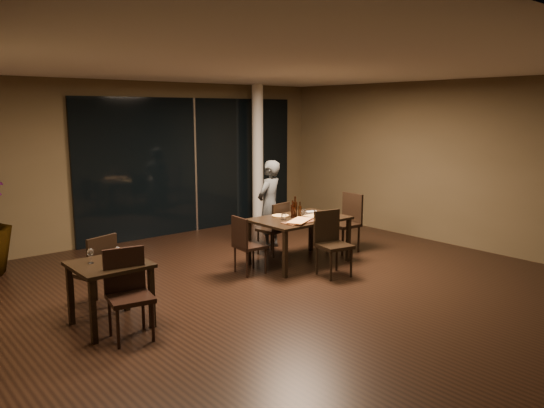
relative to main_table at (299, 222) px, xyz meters
The scene contains 30 objects.
ground 1.45m from the main_table, 141.34° to the right, with size 8.00×8.00×0.00m, color black.
wall_back 3.50m from the main_table, 107.10° to the left, with size 8.00×0.10×3.00m, color #493C27.
wall_right 3.26m from the main_table, 14.70° to the right, with size 0.10×8.00×3.00m, color #493C27.
ceiling 2.67m from the main_table, 141.34° to the right, with size 8.00×8.00×0.04m, color silver.
window_panel 3.23m from the main_table, 90.00° to the left, with size 5.00×0.06×2.70m, color black.
column 3.28m from the main_table, 63.84° to the left, with size 0.24×0.24×3.00m, color silver.
main_table is the anchor object (origin of this frame).
side_table 3.44m from the main_table, behind, with size 0.80×0.80×0.75m.
chair_main_far 0.63m from the main_table, 87.67° to the left, with size 0.48×0.48×0.91m.
chair_main_near 0.76m from the main_table, 93.47° to the right, with size 0.53×0.53×0.97m.
chair_main_left 1.04m from the main_table, behind, with size 0.44×0.44×0.89m.
chair_main_right 1.17m from the main_table, ahead, with size 0.50×0.50×1.02m.
chair_side_far 3.31m from the main_table, behind, with size 0.55×0.55×0.94m.
chair_side_near 3.48m from the main_table, 165.11° to the right, with size 0.52×0.52×0.97m.
diner 1.08m from the main_table, 77.32° to the left, with size 0.54×0.36×1.59m, color #323537.
pizza_board_left 0.37m from the main_table, 132.21° to the right, with size 0.55×0.27×0.01m, color #4A2918.
pizza_board_right 0.33m from the main_table, 25.36° to the right, with size 0.58×0.29×0.01m, color #4D3318.
oblong_pizza_left 0.38m from the main_table, 132.21° to the right, with size 0.50×0.23×0.02m, color maroon, non-canonical shape.
oblong_pizza_right 0.34m from the main_table, 25.36° to the right, with size 0.47×0.22×0.02m, color maroon, non-canonical shape.
round_pizza 0.33m from the main_table, 119.42° to the left, with size 0.27×0.27×0.01m, color #B93C14.
bottle_a 0.24m from the main_table, 130.30° to the left, with size 0.06×0.06×0.28m, color black, non-canonical shape.
bottle_b 0.21m from the main_table, 28.46° to the left, with size 0.06×0.06×0.26m, color black, non-canonical shape.
bottle_c 0.26m from the main_table, 97.43° to the left, with size 0.07×0.07×0.34m, color black, non-canonical shape.
tumbler_left 0.32m from the main_table, 169.54° to the left, with size 0.08×0.08×0.09m, color white.
tumbler_right 0.28m from the main_table, 34.67° to the left, with size 0.08×0.08×0.09m, color white.
napkin_near 0.53m from the main_table, ahead, with size 0.18×0.10×0.01m, color white.
napkin_far 0.54m from the main_table, 24.60° to the left, with size 0.18×0.10×0.01m, color white.
wine_glass_a 3.58m from the main_table, behind, with size 0.07×0.07×0.16m, color white, non-canonical shape.
wine_glass_b 3.34m from the main_table, behind, with size 0.07×0.07×0.16m, color white, non-canonical shape.
side_napkin 3.44m from the main_table, 168.99° to the right, with size 0.18×0.11×0.01m, color white.
Camera 1 is at (-4.69, -5.32, 2.45)m, focal length 35.00 mm.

